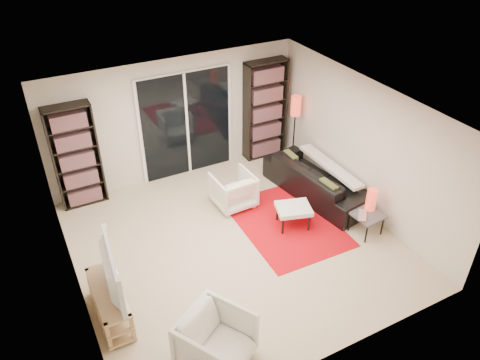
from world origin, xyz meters
name	(u,v)px	position (x,y,z in m)	size (l,w,h in m)	color
floor	(235,243)	(0.00, 0.00, 0.00)	(5.00, 5.00, 0.00)	beige
wall_back	(176,119)	(0.00, 2.50, 1.20)	(5.00, 0.02, 2.40)	beige
wall_front	(335,291)	(0.00, -2.50, 1.20)	(5.00, 0.02, 2.40)	beige
wall_left	(66,231)	(-2.50, 0.00, 1.20)	(0.02, 5.00, 2.40)	beige
wall_right	(363,146)	(2.50, 0.00, 1.20)	(0.02, 5.00, 2.40)	beige
ceiling	(234,111)	(0.00, 0.00, 2.40)	(5.00, 5.00, 0.02)	white
sliding_door	(187,125)	(0.20, 2.46, 1.05)	(1.92, 0.08, 2.16)	white
bookshelf_left	(76,157)	(-1.95, 2.33, 0.98)	(0.80, 0.30, 1.95)	black
bookshelf_right	(265,110)	(1.90, 2.33, 1.05)	(0.90, 0.30, 2.10)	black
tv_stand	(110,303)	(-2.22, -0.59, 0.26)	(0.37, 1.15, 0.50)	tan
tv	(105,272)	(-2.20, -0.59, 0.84)	(1.17, 0.15, 0.67)	black
rug	(287,223)	(1.04, 0.03, 0.01)	(1.57, 2.13, 0.01)	red
sofa	(317,180)	(2.02, 0.54, 0.32)	(2.22, 0.87, 0.65)	black
armchair_back	(233,190)	(0.46, 0.98, 0.32)	(0.69, 0.71, 0.65)	white
armchair_front	(216,341)	(-1.23, -1.90, 0.37)	(0.79, 0.81, 0.74)	white
ottoman	(294,209)	(1.10, -0.06, 0.35)	(0.69, 0.62, 0.40)	white
side_table	(367,216)	(2.09, -0.79, 0.36)	(0.53, 0.53, 0.40)	#4A4A50
laptop	(365,216)	(2.00, -0.83, 0.41)	(0.33, 0.21, 0.03)	silver
table_lamp	(371,199)	(2.21, -0.70, 0.60)	(0.18, 0.18, 0.39)	red
floor_lamp	(295,112)	(2.28, 1.78, 1.15)	(0.22, 0.22, 1.49)	black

